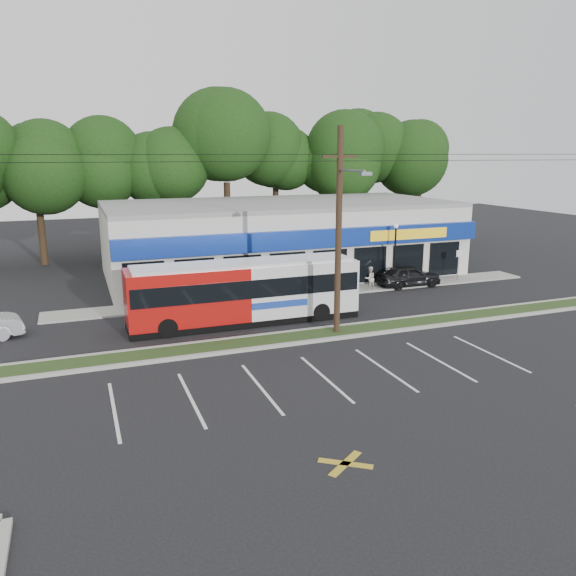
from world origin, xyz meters
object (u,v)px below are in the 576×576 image
(lamp_post, at_px, (395,248))
(sign_post, at_px, (459,260))
(metrobus, at_px, (245,290))
(utility_pole, at_px, (336,226))
(pedestrian_b, at_px, (370,278))
(pedestrian_a, at_px, (268,285))
(car_dark, at_px, (409,276))

(lamp_post, xyz_separation_m, sign_post, (5.00, -0.23, -1.12))
(metrobus, bearing_deg, lamp_post, 20.54)
(utility_pole, distance_m, pedestrian_b, 10.81)
(lamp_post, xyz_separation_m, pedestrian_a, (-9.00, -0.30, -1.73))
(pedestrian_a, height_order, pedestrian_b, pedestrian_a)
(lamp_post, height_order, sign_post, lamp_post)
(pedestrian_b, bearing_deg, metrobus, 15.39)
(car_dark, distance_m, pedestrian_b, 2.96)
(lamp_post, xyz_separation_m, car_dark, (0.96, -0.30, -1.93))
(utility_pole, relative_size, lamp_post, 11.76)
(sign_post, relative_size, car_dark, 0.51)
(lamp_post, distance_m, pedestrian_b, 2.76)
(lamp_post, height_order, pedestrian_a, lamp_post)
(pedestrian_b, bearing_deg, lamp_post, -178.53)
(sign_post, bearing_deg, metrobus, -166.27)
(lamp_post, relative_size, metrobus, 0.35)
(sign_post, bearing_deg, utility_pole, -149.85)
(pedestrian_b, bearing_deg, sign_post, 173.55)
(car_dark, bearing_deg, lamp_post, 74.12)
(pedestrian_a, bearing_deg, lamp_post, 172.35)
(pedestrian_b, bearing_deg, utility_pole, 43.78)
(sign_post, xyz_separation_m, pedestrian_a, (-14.00, -0.07, -0.62))
(car_dark, bearing_deg, metrobus, 109.06)
(pedestrian_b, bearing_deg, car_dark, 172.94)
(pedestrian_a, relative_size, pedestrian_b, 1.18)
(sign_post, xyz_separation_m, pedestrian_b, (-7.00, -0.07, -0.76))
(metrobus, bearing_deg, pedestrian_a, 56.50)
(metrobus, distance_m, pedestrian_a, 4.88)
(utility_pole, xyz_separation_m, metrobus, (-3.51, 3.57, -3.68))
(sign_post, distance_m, pedestrian_a, 14.01)
(sign_post, bearing_deg, pedestrian_a, -179.69)
(lamp_post, relative_size, pedestrian_a, 2.26)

